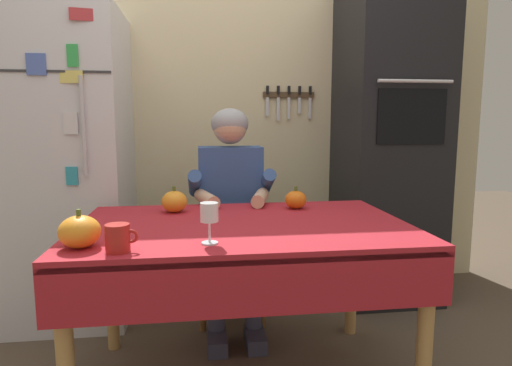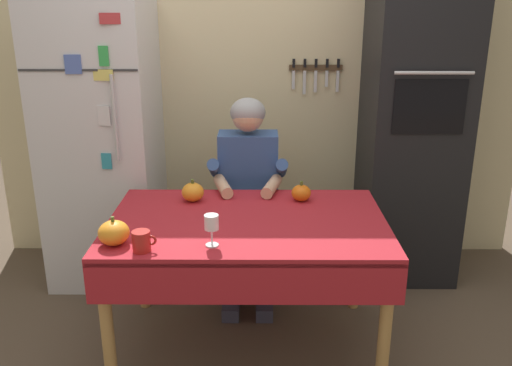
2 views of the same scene
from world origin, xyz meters
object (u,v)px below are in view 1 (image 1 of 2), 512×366
object	(u,v)px
seated_person	(231,200)
pumpkin_small	(174,202)
refrigerator	(68,168)
wall_oven	(388,140)
dining_table	(244,243)
pumpkin_large	(296,200)
wine_glass	(209,215)
pumpkin_medium	(80,232)
coffee_mug	(118,238)
chair_behind_person	(229,231)

from	to	relation	value
seated_person	pumpkin_small	world-z (taller)	seated_person
refrigerator	wall_oven	size ratio (longest dim) A/B	0.86
dining_table	pumpkin_large	distance (m)	0.43
wine_glass	pumpkin_medium	distance (m)	0.45
refrigerator	pumpkin_large	xyz separation A→B (m)	(1.24, -0.59, -0.12)
dining_table	pumpkin_small	world-z (taller)	pumpkin_small
seated_person	coffee_mug	xyz separation A→B (m)	(-0.45, -0.95, 0.05)
wine_glass	pumpkin_large	size ratio (longest dim) A/B	1.33
pumpkin_large	wall_oven	bearing A→B (deg)	39.62
refrigerator	wine_glass	size ratio (longest dim) A/B	12.11
dining_table	chair_behind_person	world-z (taller)	chair_behind_person
pumpkin_medium	seated_person	bearing A→B (deg)	56.14
chair_behind_person	pumpkin_medium	distance (m)	1.25
refrigerator	wall_oven	distance (m)	2.01
pumpkin_small	wall_oven	bearing A→B (deg)	25.16
wall_oven	pumpkin_small	distance (m)	1.52
dining_table	seated_person	distance (m)	0.61
coffee_mug	pumpkin_large	world-z (taller)	pumpkin_large
refrigerator	coffee_mug	xyz separation A→B (m)	(0.49, -1.23, -0.11)
pumpkin_large	pumpkin_small	distance (m)	0.60
seated_person	wine_glass	distance (m)	0.91
refrigerator	wine_glass	xyz separation A→B (m)	(0.80, -1.17, -0.05)
wall_oven	pumpkin_medium	bearing A→B (deg)	-143.99
refrigerator	pumpkin_small	bearing A→B (deg)	-42.71
wall_oven	dining_table	xyz separation A→B (m)	(-1.05, -0.92, -0.39)
coffee_mug	pumpkin_large	size ratio (longest dim) A/B	0.97
coffee_mug	wine_glass	bearing A→B (deg)	10.53
wine_glass	pumpkin_large	distance (m)	0.73
pumpkin_medium	chair_behind_person	bearing A→B (deg)	61.10
wall_oven	wine_glass	world-z (taller)	wall_oven
pumpkin_medium	pumpkin_small	distance (m)	0.63
pumpkin_large	pumpkin_medium	xyz separation A→B (m)	(-0.89, -0.57, 0.01)
wine_glass	dining_table	bearing A→B (deg)	62.02
seated_person	coffee_mug	bearing A→B (deg)	-115.35
dining_table	coffee_mug	world-z (taller)	coffee_mug
refrigerator	wall_oven	world-z (taller)	wall_oven
wall_oven	dining_table	distance (m)	1.45
wall_oven	dining_table	world-z (taller)	wall_oven
pumpkin_medium	refrigerator	bearing A→B (deg)	107.01
wall_oven	coffee_mug	world-z (taller)	wall_oven
refrigerator	wine_glass	world-z (taller)	refrigerator
refrigerator	pumpkin_small	size ratio (longest dim) A/B	14.41
wall_oven	coffee_mug	distance (m)	1.99
chair_behind_person	coffee_mug	size ratio (longest dim) A/B	8.59
coffee_mug	pumpkin_small	bearing A→B (deg)	76.43
chair_behind_person	pumpkin_medium	bearing A→B (deg)	-118.90
wall_oven	wine_glass	bearing A→B (deg)	-134.83
coffee_mug	pumpkin_medium	bearing A→B (deg)	153.57
wall_oven	wine_glass	size ratio (longest dim) A/B	14.13
dining_table	pumpkin_small	size ratio (longest dim) A/B	11.21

